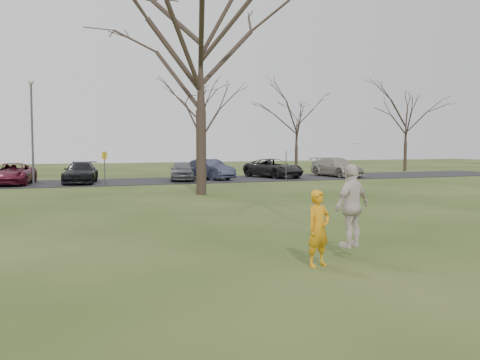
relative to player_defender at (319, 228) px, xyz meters
name	(u,v)px	position (x,y,z in m)	size (l,w,h in m)	color
ground	(303,260)	(-0.03, 0.61, -0.80)	(120.00, 120.00, 0.00)	#1E380F
parking_strip	(131,182)	(-0.03, 25.61, -0.78)	(62.00, 6.50, 0.04)	black
player_defender	(319,228)	(0.00, 0.00, 0.00)	(0.58, 0.38, 1.59)	orange
car_2	(12,174)	(-7.30, 25.24, -0.10)	(2.19, 4.75, 1.32)	maroon
car_3	(81,172)	(-3.28, 25.09, -0.08)	(1.89, 4.66, 1.35)	black
car_4	(182,171)	(3.38, 25.19, -0.09)	(1.58, 3.93, 1.34)	slate
car_5	(210,169)	(5.49, 25.71, -0.05)	(1.49, 4.28, 1.41)	#34394F
car_6	(274,168)	(10.52, 25.93, -0.06)	(2.30, 4.99, 1.39)	black
car_7	(337,167)	(15.54, 25.31, -0.04)	(2.02, 4.96, 1.44)	gray
catching_play	(352,206)	(1.06, 0.43, 0.38)	(1.18, 0.82, 2.35)	silver
lamp_post	(32,119)	(-6.03, 23.11, 3.17)	(0.34, 0.34, 6.27)	#47474C
sign_yellow	(105,162)	(-2.03, 22.61, 0.65)	(0.35, 0.35, 2.08)	#47474C
sign_white	(286,160)	(9.97, 22.61, 0.65)	(0.35, 0.35, 2.08)	#47474C
big_tree	(201,53)	(1.97, 15.61, 6.20)	(9.00, 9.00, 14.00)	#352821
small_tree_row	(177,126)	(4.35, 30.67, 3.10)	(55.00, 5.90, 8.50)	#352821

